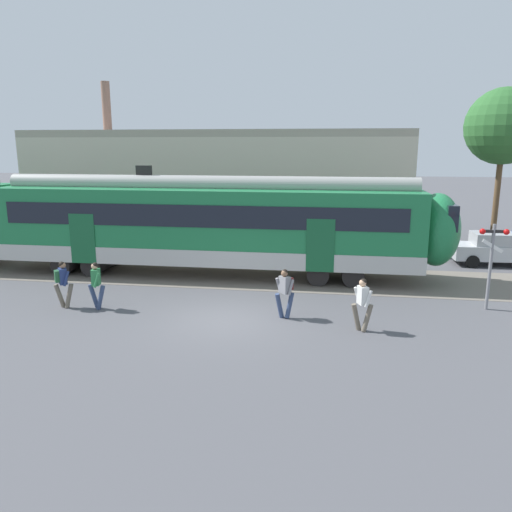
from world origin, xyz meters
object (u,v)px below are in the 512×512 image
object	(u,v)px
pedestrian_navy	(62,280)
parked_car_silver	(495,249)
pedestrian_grey	(285,289)
commuter_train	(25,220)
pedestrian_white	(362,301)
crossing_signal	(492,253)
pedestrian_green	(96,282)

from	to	relation	value
pedestrian_navy	parked_car_silver	world-z (taller)	pedestrian_navy
pedestrian_grey	commuter_train	bearing A→B (deg)	157.66
pedestrian_white	crossing_signal	bearing A→B (deg)	31.84
pedestrian_grey	pedestrian_white	world-z (taller)	same
commuter_train	pedestrian_green	distance (m)	7.94
pedestrian_green	parked_car_silver	distance (m)	18.12
pedestrian_white	commuter_train	bearing A→B (deg)	158.25
commuter_train	pedestrian_white	size ratio (longest dim) A/B	22.83
pedestrian_green	pedestrian_grey	distance (m)	6.55
commuter_train	pedestrian_navy	distance (m)	7.12
commuter_train	crossing_signal	xyz separation A→B (m)	(19.28, -3.20, -0.24)
commuter_train	pedestrian_grey	xyz separation A→B (m)	(12.44, -5.11, -1.26)
commuter_train	parked_car_silver	size ratio (longest dim) A/B	9.43
pedestrian_green	parked_car_silver	world-z (taller)	pedestrian_green
pedestrian_navy	crossing_signal	xyz separation A→B (m)	(14.60, 2.02, 1.02)
commuter_train	pedestrian_navy	size ratio (longest dim) A/B	22.83
pedestrian_white	crossing_signal	distance (m)	5.29
commuter_train	pedestrian_green	world-z (taller)	commuter_train
pedestrian_white	parked_car_silver	bearing A→B (deg)	55.49
pedestrian_green	pedestrian_grey	size ratio (longest dim) A/B	1.00
commuter_train	pedestrian_navy	bearing A→B (deg)	-48.12
pedestrian_grey	crossing_signal	size ratio (longest dim) A/B	0.56
crossing_signal	commuter_train	bearing A→B (deg)	170.58
pedestrian_navy	pedestrian_grey	size ratio (longest dim) A/B	1.00
pedestrian_navy	pedestrian_green	size ratio (longest dim) A/B	1.00
pedestrian_white	pedestrian_navy	bearing A→B (deg)	175.97
pedestrian_green	pedestrian_grey	xyz separation A→B (m)	(6.55, 0.04, 0.03)
parked_car_silver	crossing_signal	bearing A→B (deg)	-108.25
commuter_train	pedestrian_green	size ratio (longest dim) A/B	22.83
pedestrian_navy	pedestrian_grey	world-z (taller)	same
commuter_train	crossing_signal	world-z (taller)	commuter_train
commuter_train	parked_car_silver	world-z (taller)	commuter_train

